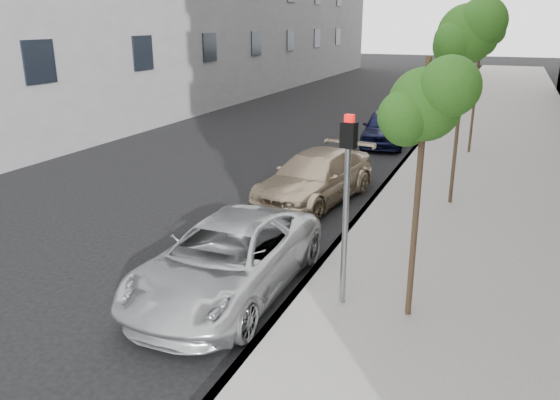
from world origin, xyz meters
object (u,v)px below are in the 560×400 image
Objects in this scene: tree_near at (427,105)px; sedan_black at (408,110)px; tree_mid at (468,34)px; tree_far at (482,41)px; minivan at (227,259)px; sedan_blue at (384,128)px; signal_pole at (347,190)px; sedan_rear at (423,97)px; suv at (315,177)px.

tree_near reaches higher than sedan_black.
tree_mid is 1.10× the size of tree_far.
tree_near is 0.87× the size of minivan.
tree_near reaches higher than sedan_blue.
tree_far is 1.11× the size of sedan_black.
tree_near is 14.44m from sedan_blue.
tree_near is at bearing 4.06° from minivan.
signal_pole reaches higher than sedan_rear.
tree_far reaches higher than tree_near.
tree_far is at bearing 90.00° from tree_near.
minivan is (-3.33, -13.25, -3.50)m from tree_far.
sedan_rear is (-3.43, 17.32, -3.81)m from tree_mid.
sedan_rear is (-0.10, 24.07, 0.05)m from minivan.
tree_far is at bearing 73.88° from suv.
signal_pole is 0.81× the size of sedan_blue.
sedan_rear reaches higher than sedan_black.
minivan is (-3.33, -6.75, -3.87)m from tree_mid.
tree_mid is 1.60× the size of signal_pole.
tree_far is at bearing 95.28° from signal_pole.
sedan_blue is at bearing 90.27° from minivan.
sedan_black is (0.11, 4.81, 0.02)m from sedan_blue.
minivan is at bearing -163.60° from signal_pole.
tree_near is 4.47m from minivan.
sedan_rear is at bearing 98.49° from sedan_black.
tree_near is 24.25m from sedan_rear.
signal_pole reaches higher than sedan_blue.
tree_far is 13.22m from signal_pole.
sedan_blue is at bearing 115.47° from tree_mid.
sedan_black is at bearing 105.47° from tree_mid.
tree_far is at bearing -51.52° from sedan_black.
tree_far is 8.98m from suv.
sedan_rear is at bearing 99.22° from suv.
minivan is 1.20× the size of sedan_blue.
sedan_rear is (0.01, 10.11, 0.04)m from sedan_blue.
suv is (-3.62, 5.56, -2.97)m from tree_near.
tree_mid reaches higher than minivan.
tree_mid is 6.51m from tree_far.
tree_far is 1.01× the size of suv.
tree_near is at bearing -90.00° from tree_far.
sedan_blue reaches higher than suv.
minivan is at bearing -93.27° from sedan_rear.
tree_near is at bearing -90.00° from tree_mid.
tree_mid is (0.00, 6.50, 0.89)m from tree_near.
suv is (-3.62, -0.94, -3.86)m from tree_mid.
sedan_rear is at bearing 90.06° from minivan.
suv is at bearing -165.50° from tree_mid.
minivan is 18.77m from sedan_black.
tree_mid is 8.87m from sedan_blue.
sedan_rear is (-3.42, 10.82, -3.45)m from tree_far.
sedan_blue is (-3.43, 7.21, -3.85)m from tree_mid.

